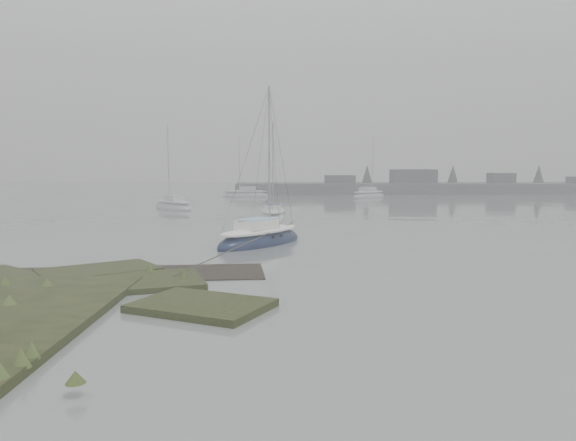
{
  "coord_description": "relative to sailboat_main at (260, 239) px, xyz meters",
  "views": [
    {
      "loc": [
        2.84,
        -15.53,
        3.94
      ],
      "look_at": [
        2.87,
        5.93,
        1.8
      ],
      "focal_mm": 35.0,
      "sensor_mm": 36.0,
      "label": 1
    }
  ],
  "objects": [
    {
      "name": "ground",
      "position": [
        -1.49,
        18.01,
        -0.26
      ],
      "size": [
        160.0,
        160.0,
        0.0
      ],
      "primitive_type": "plane",
      "color": "slate",
      "rests_on": "ground"
    },
    {
      "name": "sailboat_main",
      "position": [
        0.0,
        0.0,
        0.0
      ],
      "size": [
        5.07,
        6.0,
        8.43
      ],
      "rotation": [
        0.0,
        0.0,
        -0.62
      ],
      "color": "black",
      "rests_on": "ground"
    },
    {
      "name": "sailboat_far_b",
      "position": [
        11.18,
        40.02,
        -0.01
      ],
      "size": [
        5.31,
        5.39,
        8.04
      ],
      "rotation": [
        0.0,
        0.0,
        -0.77
      ],
      "color": "#A8ADB1",
      "rests_on": "ground"
    },
    {
      "name": "sailboat_white",
      "position": [
        0.31,
        12.84,
        -0.02
      ],
      "size": [
        1.85,
        5.44,
        7.65
      ],
      "rotation": [
        0.0,
        0.0,
        0.01
      ],
      "color": "silver",
      "rests_on": "ground"
    },
    {
      "name": "far_shoreline",
      "position": [
        25.35,
        49.91,
        0.59
      ],
      "size": [
        60.0,
        8.0,
        4.15
      ],
      "color": "#4C4F51",
      "rests_on": "ground"
    },
    {
      "name": "sailboat_far_a",
      "position": [
        -8.82,
        22.28,
        -0.01
      ],
      "size": [
        5.06,
        5.66,
        8.11
      ],
      "rotation": [
        0.0,
        0.0,
        0.67
      ],
      "color": "#ADB2B6",
      "rests_on": "ground"
    },
    {
      "name": "sailboat_far_c",
      "position": [
        -3.76,
        41.43,
        -0.02
      ],
      "size": [
        5.67,
        1.97,
        7.94
      ],
      "rotation": [
        0.0,
        0.0,
        1.59
      ],
      "color": "#B2B5BB",
      "rests_on": "ground"
    }
  ]
}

